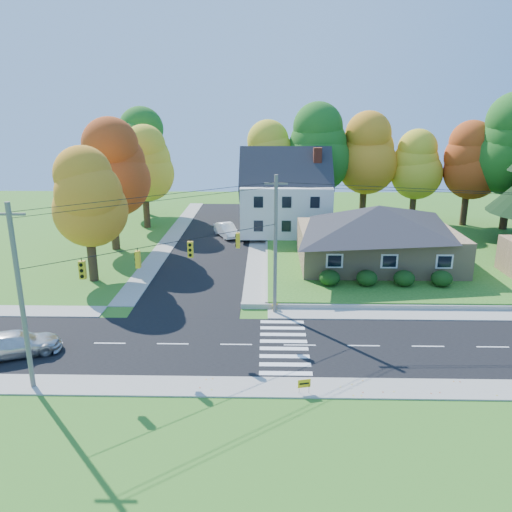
{
  "coord_description": "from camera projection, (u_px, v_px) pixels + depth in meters",
  "views": [
    {
      "loc": [
        -2.13,
        -28.42,
        14.27
      ],
      "look_at": [
        -2.92,
        8.0,
        3.46
      ],
      "focal_mm": 35.0,
      "sensor_mm": 36.0,
      "label": 1
    }
  ],
  "objects": [
    {
      "name": "tree_lot_0",
      "position": [
        268.0,
        159.0,
        61.52
      ],
      "size": [
        6.72,
        6.72,
        12.51
      ],
      "color": "#3F2A19",
      "rests_on": "lawn"
    },
    {
      "name": "tree_west_1",
      "position": [
        110.0,
        168.0,
        50.3
      ],
      "size": [
        7.28,
        7.28,
        13.56
      ],
      "color": "#3F2A19",
      "rests_on": "ground"
    },
    {
      "name": "colonial_house",
      "position": [
        286.0,
        197.0,
        56.79
      ],
      "size": [
        10.4,
        8.4,
        9.6
      ],
      "color": "silver",
      "rests_on": "lawn"
    },
    {
      "name": "tree_west_3",
      "position": [
        142.0,
        148.0,
        67.39
      ],
      "size": [
        7.84,
        7.84,
        14.6
      ],
      "color": "#3F2A19",
      "rests_on": "ground"
    },
    {
      "name": "white_car",
      "position": [
        227.0,
        230.0,
        57.49
      ],
      "size": [
        3.43,
        4.94,
        1.54
      ],
      "primitive_type": "imported",
      "rotation": [
        0.0,
        0.0,
        0.43
      ],
      "color": "white",
      "rests_on": "road_cross"
    },
    {
      "name": "tree_lot_2",
      "position": [
        366.0,
        153.0,
        61.09
      ],
      "size": [
        7.28,
        7.28,
        13.56
      ],
      "color": "#3F2A19",
      "rests_on": "lawn"
    },
    {
      "name": "tree_west_2",
      "position": [
        144.0,
        164.0,
        60.05
      ],
      "size": [
        6.72,
        6.72,
        12.51
      ],
      "color": "#3F2A19",
      "rests_on": "ground"
    },
    {
      "name": "fire_hydrant",
      "position": [
        275.0,
        305.0,
        36.59
      ],
      "size": [
        0.45,
        0.35,
        0.8
      ],
      "color": "yellow",
      "rests_on": "ground"
    },
    {
      "name": "ground",
      "position": [
        300.0,
        345.0,
        31.25
      ],
      "size": [
        120.0,
        120.0,
        0.0
      ],
      "primitive_type": "plane",
      "color": "#3D7923"
    },
    {
      "name": "lawn",
      "position": [
        414.0,
        251.0,
        51.04
      ],
      "size": [
        30.0,
        30.0,
        0.5
      ],
      "primitive_type": "cube",
      "color": "#3D7923",
      "rests_on": "ground"
    },
    {
      "name": "yard_sign",
      "position": [
        304.0,
        384.0,
        25.75
      ],
      "size": [
        0.67,
        0.19,
        0.86
      ],
      "color": "black",
      "rests_on": "ground"
    },
    {
      "name": "sidewalk_north",
      "position": [
        295.0,
        313.0,
        36.04
      ],
      "size": [
        90.0,
        2.0,
        0.08
      ],
      "primitive_type": "cube",
      "color": "#9C9A90",
      "rests_on": "ground"
    },
    {
      "name": "ranch_house",
      "position": [
        377.0,
        234.0,
        45.5
      ],
      "size": [
        14.6,
        10.6,
        5.4
      ],
      "color": "tan",
      "rests_on": "lawn"
    },
    {
      "name": "sidewalk_south",
      "position": [
        306.0,
        388.0,
        26.45
      ],
      "size": [
        90.0,
        2.0,
        0.08
      ],
      "primitive_type": "cube",
      "color": "#9C9A90",
      "rests_on": "ground"
    },
    {
      "name": "hedge_row",
      "position": [
        386.0,
        278.0,
        40.17
      ],
      "size": [
        10.7,
        1.7,
        1.27
      ],
      "color": "#163A10",
      "rests_on": "lawn"
    },
    {
      "name": "road_cross",
      "position": [
        215.0,
        240.0,
        56.34
      ],
      "size": [
        8.0,
        44.0,
        0.02
      ],
      "primitive_type": "cube",
      "color": "black",
      "rests_on": "ground"
    },
    {
      "name": "tree_lot_4",
      "position": [
        470.0,
        161.0,
        59.11
      ],
      "size": [
        6.72,
        6.72,
        12.51
      ],
      "color": "#3F2A19",
      "rests_on": "lawn"
    },
    {
      "name": "tree_lot_1",
      "position": [
        318.0,
        149.0,
        60.07
      ],
      "size": [
        7.84,
        7.84,
        14.6
      ],
      "color": "#3F2A19",
      "rests_on": "lawn"
    },
    {
      "name": "road_main",
      "position": [
        300.0,
        345.0,
        31.25
      ],
      "size": [
        90.0,
        8.0,
        0.02
      ],
      "primitive_type": "cube",
      "color": "black",
      "rests_on": "ground"
    },
    {
      "name": "tree_lot_3",
      "position": [
        416.0,
        165.0,
        60.38
      ],
      "size": [
        6.16,
        6.16,
        11.47
      ],
      "color": "#3F2A19",
      "rests_on": "lawn"
    },
    {
      "name": "traffic_infrastructure",
      "position": [
        298.0,
        261.0,
        31.09
      ],
      "size": [
        38.1,
        10.66,
        10.0
      ],
      "color": "#666059",
      "rests_on": "ground"
    },
    {
      "name": "tree_west_0",
      "position": [
        86.0,
        198.0,
        41.07
      ],
      "size": [
        6.16,
        6.16,
        11.47
      ],
      "color": "#3F2A19",
      "rests_on": "ground"
    },
    {
      "name": "silver_sedan",
      "position": [
        17.0,
        344.0,
        29.84
      ],
      "size": [
        5.42,
        3.8,
        1.46
      ],
      "primitive_type": "imported",
      "rotation": [
        0.0,
        0.0,
        1.96
      ],
      "color": "silver",
      "rests_on": "road_main"
    }
  ]
}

